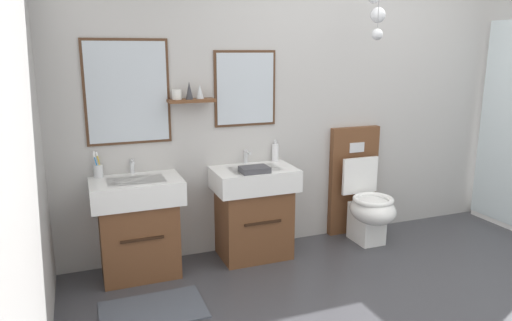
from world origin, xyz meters
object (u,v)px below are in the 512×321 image
(folded_hand_towel, at_px, (255,170))
(vanity_sink_right, at_px, (253,209))
(toilet, at_px, (363,199))
(soap_dispenser, at_px, (275,152))
(toothbrush_cup, at_px, (98,170))
(vanity_sink_left, at_px, (138,224))

(folded_hand_towel, bearing_deg, vanity_sink_right, 73.08)
(toilet, distance_m, soap_dispenser, 0.93)
(toothbrush_cup, distance_m, folded_hand_towel, 1.18)
(vanity_sink_right, height_order, soap_dispenser, soap_dispenser)
(toothbrush_cup, bearing_deg, vanity_sink_right, -7.36)
(toilet, xyz_separation_m, soap_dispenser, (-0.79, 0.17, 0.45))
(toilet, bearing_deg, soap_dispenser, 167.76)
(soap_dispenser, distance_m, folded_hand_towel, 0.42)
(vanity_sink_left, distance_m, folded_hand_towel, 0.97)
(vanity_sink_left, bearing_deg, soap_dispenser, 7.79)
(vanity_sink_left, bearing_deg, folded_hand_towel, -8.41)
(toilet, relative_size, soap_dispenser, 5.48)
(soap_dispenser, height_order, folded_hand_towel, soap_dispenser)
(vanity_sink_left, height_order, folded_hand_towel, folded_hand_towel)
(toilet, bearing_deg, folded_hand_towel, -173.54)
(soap_dispenser, bearing_deg, folded_hand_towel, -135.59)
(soap_dispenser, relative_size, folded_hand_towel, 0.83)
(vanity_sink_right, xyz_separation_m, folded_hand_towel, (-0.04, -0.13, 0.37))
(vanity_sink_right, bearing_deg, toilet, -0.45)
(folded_hand_towel, bearing_deg, toothbrush_cup, 166.01)
(vanity_sink_left, height_order, toothbrush_cup, toothbrush_cup)
(vanity_sink_left, bearing_deg, vanity_sink_right, 0.00)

